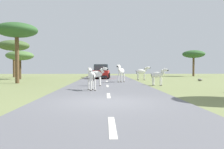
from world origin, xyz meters
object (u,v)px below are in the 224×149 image
at_px(zebra_3, 142,72).
at_px(car_1, 101,72).
at_px(zebra_1, 97,74).
at_px(zebra_2, 158,75).
at_px(tree_4, 194,54).
at_px(rock_2, 200,80).
at_px(zebra_4, 91,76).
at_px(tree_1, 17,31).
at_px(zebra_0, 121,71).
at_px(car_0, 99,71).
at_px(tree_3, 20,56).
at_px(tree_5, 14,46).

distance_m(zebra_3, car_1, 5.47).
bearing_deg(zebra_1, zebra_2, 106.67).
distance_m(tree_4, rock_2, 14.92).
bearing_deg(zebra_4, tree_1, 117.54).
height_order(zebra_1, rock_2, zebra_1).
bearing_deg(zebra_0, zebra_3, -96.76).
distance_m(zebra_1, car_0, 17.35).
xyz_separation_m(zebra_1, car_0, (-0.25, 17.35, -0.04)).
relative_size(zebra_0, tree_4, 0.40).
relative_size(car_1, tree_4, 1.06).
xyz_separation_m(tree_4, rock_2, (-4.42, -13.84, -3.40)).
xyz_separation_m(zebra_4, rock_2, (10.59, 10.42, -0.75)).
xyz_separation_m(car_1, tree_1, (-7.27, -8.30, 3.74)).
bearing_deg(tree_3, zebra_4, -57.85).
relative_size(zebra_1, tree_5, 0.28).
xyz_separation_m(zebra_1, zebra_3, (4.69, 9.07, 0.05)).
xyz_separation_m(zebra_1, rock_2, (10.39, 6.95, -0.76)).
height_order(zebra_2, zebra_3, zebra_3).
distance_m(car_0, tree_3, 11.20).
bearing_deg(zebra_2, zebra_4, -14.84).
xyz_separation_m(zebra_2, zebra_4, (-4.88, -4.21, 0.06)).
bearing_deg(zebra_0, zebra_2, 148.59).
height_order(tree_5, rock_2, tree_5).
bearing_deg(zebra_3, tree_3, -101.04).
relative_size(tree_4, rock_2, 8.71).
relative_size(zebra_2, rock_2, 2.83).
bearing_deg(zebra_1, car_0, -171.58).
relative_size(car_1, tree_5, 0.83).
xyz_separation_m(tree_3, rock_2, (19.97, -4.50, -2.66)).
distance_m(car_0, car_1, 5.27).
distance_m(zebra_2, tree_5, 24.25).
height_order(zebra_1, tree_5, tree_5).
xyz_separation_m(zebra_2, rock_2, (5.72, 6.21, -0.68)).
bearing_deg(zebra_4, car_0, 73.97).
height_order(car_0, tree_5, tree_5).
bearing_deg(tree_3, tree_1, -72.34).
bearing_deg(tree_1, tree_4, 37.76).
bearing_deg(zebra_4, zebra_2, 24.63).
distance_m(zebra_3, tree_1, 13.46).
xyz_separation_m(zebra_2, tree_4, (10.14, 20.04, 2.72)).
height_order(zebra_1, zebra_3, zebra_3).
relative_size(zebra_3, zebra_4, 1.17).
distance_m(car_1, tree_5, 14.22).
height_order(zebra_4, car_0, car_0).
bearing_deg(car_1, zebra_4, 91.91).
relative_size(tree_5, rock_2, 11.07).
bearing_deg(zebra_1, tree_5, -136.75).
bearing_deg(tree_1, zebra_4, -46.28).
height_order(car_1, tree_1, tree_1).
bearing_deg(zebra_0, rock_2, -140.16).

